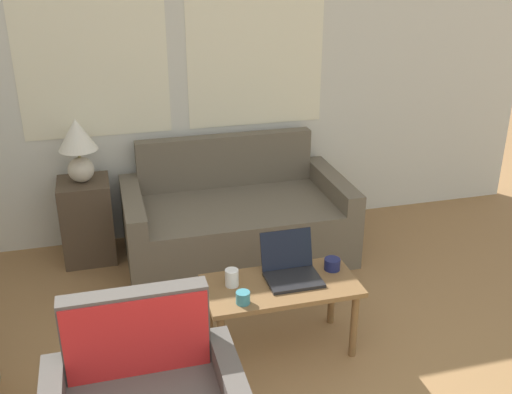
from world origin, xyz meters
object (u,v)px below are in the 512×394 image
table_lamp (78,144)px  laptop (291,268)px  cup_navy (332,264)px  coffee_table (281,293)px  cup_white (232,278)px  cup_yellow (243,298)px  couch (235,220)px

table_lamp → laptop: 1.88m
laptop → cup_navy: 0.27m
table_lamp → coffee_table: table_lamp is taller
cup_white → cup_yellow: bearing=-84.8°
laptop → cup_white: size_ratio=3.09×
table_lamp → cup_yellow: 1.86m
laptop → cup_white: 0.36m
couch → cup_white: size_ratio=16.68×
coffee_table → cup_white: bearing=168.9°
couch → coffee_table: bearing=-91.2°
table_lamp → cup_white: bearing=-60.2°
table_lamp → cup_white: size_ratio=4.72×
table_lamp → couch: bearing=-9.4°
couch → laptop: 1.25m
cup_yellow → couch: bearing=78.5°
coffee_table → laptop: laptop is taller
couch → cup_yellow: bearing=-101.5°
coffee_table → cup_white: cup_white is taller
coffee_table → table_lamp: bearing=126.6°
coffee_table → cup_navy: (0.35, 0.08, 0.10)m
cup_white → coffee_table: bearing=-11.1°
table_lamp → cup_navy: bearing=-44.1°
cup_navy → cup_yellow: size_ratio=1.23×
couch → cup_white: bearing=-104.0°
table_lamp → cup_yellow: table_lamp is taller
couch → cup_navy: bearing=-75.2°
cup_navy → cup_white: bearing=-178.1°
coffee_table → cup_yellow: size_ratio=11.43×
couch → cup_navy: 1.27m
laptop → cup_yellow: 0.40m
cup_navy → coffee_table: bearing=-167.7°
table_lamp → cup_yellow: size_ratio=6.14×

